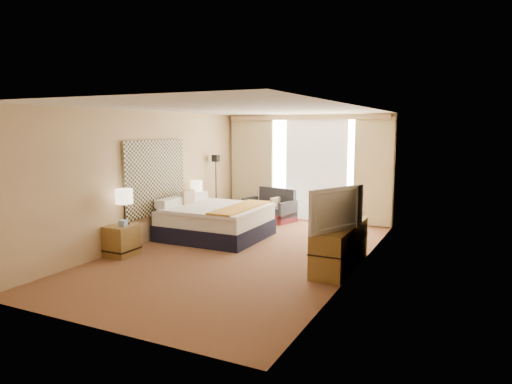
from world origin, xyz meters
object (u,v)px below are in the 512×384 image
at_px(lamp_left, 124,197).
at_px(television, 331,208).
at_px(nightstand_right, 198,216).
at_px(desk_chair, 331,227).
at_px(media_dresser, 340,246).
at_px(bed, 215,221).
at_px(lamp_right, 197,186).
at_px(floor_lamp, 216,175).
at_px(nightstand_left, 122,240).
at_px(loveseat, 270,210).

relative_size(lamp_left, television, 0.55).
xyz_separation_m(nightstand_right, desk_chair, (3.30, -0.60, 0.19)).
height_order(media_dresser, desk_chair, desk_chair).
distance_m(bed, lamp_right, 1.24).
bearing_deg(bed, floor_lamp, 120.07).
xyz_separation_m(bed, television, (2.84, -1.27, 0.69)).
height_order(media_dresser, lamp_left, lamp_left).
relative_size(floor_lamp, lamp_right, 3.05).
xyz_separation_m(media_dresser, lamp_right, (-3.75, 1.49, 0.61)).
bearing_deg(desk_chair, bed, -179.10).
xyz_separation_m(desk_chair, lamp_right, (-3.35, 0.64, 0.50)).
bearing_deg(television, desk_chair, 40.49).
height_order(media_dresser, television, television).
bearing_deg(lamp_left, media_dresser, 14.91).
bearing_deg(bed, nightstand_right, 143.46).
height_order(lamp_left, lamp_right, lamp_left).
bearing_deg(floor_lamp, nightstand_right, -87.98).
relative_size(nightstand_right, lamp_right, 1.03).
relative_size(nightstand_left, lamp_left, 0.85).
bearing_deg(desk_chair, floor_lamp, 157.34).
relative_size(nightstand_right, loveseat, 0.40).
bearing_deg(nightstand_left, bed, 66.92).
xyz_separation_m(loveseat, floor_lamp, (-1.12, -0.73, 0.89)).
bearing_deg(loveseat, bed, -81.80).
bearing_deg(nightstand_right, lamp_left, -89.22).
distance_m(nightstand_left, nightstand_right, 2.50).
distance_m(floor_lamp, television, 4.58).
height_order(loveseat, lamp_right, lamp_right).
relative_size(bed, desk_chair, 1.89).
bearing_deg(floor_lamp, television, -36.46).
distance_m(floor_lamp, lamp_left, 3.28).
bearing_deg(lamp_left, lamp_right, 92.04).
bearing_deg(lamp_left, television, 8.75).
xyz_separation_m(loveseat, lamp_right, (-1.14, -1.55, 0.70)).
bearing_deg(nightstand_right, desk_chair, -10.33).
xyz_separation_m(nightstand_right, lamp_left, (0.03, -2.43, 0.77)).
bearing_deg(television, media_dresser, 18.07).
bearing_deg(lamp_left, nightstand_left, -114.19).
relative_size(nightstand_right, floor_lamp, 0.34).
relative_size(nightstand_left, lamp_right, 1.03).
distance_m(nightstand_left, floor_lamp, 3.46).
bearing_deg(floor_lamp, lamp_left, -88.90).
relative_size(loveseat, lamp_right, 2.60).
distance_m(loveseat, desk_chair, 3.11).
bearing_deg(nightstand_left, loveseat, 75.08).
bearing_deg(media_dresser, floor_lamp, 148.34).
relative_size(media_dresser, bed, 0.91).
bearing_deg(television, lamp_left, 123.62).
xyz_separation_m(nightstand_left, lamp_right, (-0.05, 2.54, 0.69)).
bearing_deg(desk_chair, television, -73.46).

